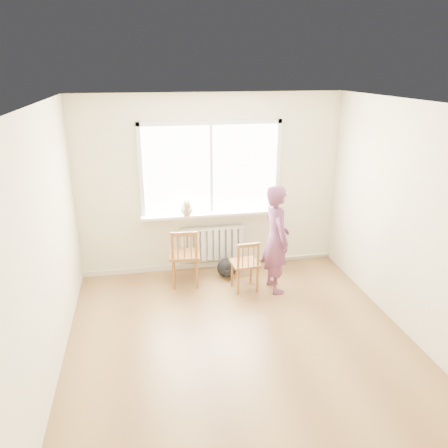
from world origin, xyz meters
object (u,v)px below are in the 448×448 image
chair_left (185,257)px  backpack (227,268)px  chair_right (246,266)px  cat (186,208)px  person (276,239)px

chair_left → backpack: 0.73m
chair_left → backpack: size_ratio=2.85×
chair_left → chair_right: chair_left is taller
chair_left → cat: size_ratio=2.01×
person → chair_right: bearing=79.2°
chair_left → cat: bearing=-97.3°
backpack → person: bearing=-39.9°
chair_right → person: bearing=169.7°
person → backpack: 0.99m
cat → backpack: bearing=-19.6°
chair_right → person: (0.42, -0.04, 0.39)m
person → chair_left: bearing=68.7°
chair_left → person: person is taller
backpack → chair_left: bearing=-167.9°
person → backpack: size_ratio=5.00×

